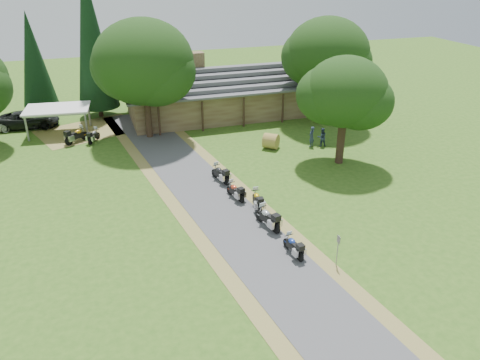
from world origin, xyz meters
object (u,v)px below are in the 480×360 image
object	(u,v)px
lodge	(230,90)
motorcycle_carport_b	(94,135)
carport	(59,121)
motorcycle_row_a	(293,245)
motorcycle_row_d	(235,190)
motorcycle_row_e	(220,173)
motorcycle_row_b	(268,217)
hay_bale	(271,141)
car_dark_suv	(27,116)
motorcycle_row_c	(257,199)
motorcycle_carport_a	(76,135)

from	to	relation	value
lodge	motorcycle_carport_b	bearing A→B (deg)	-162.89
lodge	carport	distance (m)	16.64
motorcycle_row_a	motorcycle_carport_b	size ratio (longest dim) A/B	0.98
lodge	motorcycle_row_a	distance (m)	25.91
motorcycle_row_d	motorcycle_row_e	xyz separation A→B (m)	(-0.21, 2.89, 0.05)
motorcycle_row_b	hay_bale	world-z (taller)	motorcycle_row_b
car_dark_suv	motorcycle_row_a	xyz separation A→B (m)	(15.22, -27.19, -0.57)
lodge	hay_bale	size ratio (longest dim) A/B	16.67
car_dark_suv	motorcycle_row_b	size ratio (longest dim) A/B	2.99
lodge	motorcycle_row_c	size ratio (longest dim) A/B	11.64
car_dark_suv	motorcycle_row_a	size ratio (longest dim) A/B	3.51
motorcycle_row_b	motorcycle_row_c	distance (m)	2.43
lodge	carport	bearing A→B (deg)	-176.69
lodge	motorcycle_row_c	bearing A→B (deg)	-102.16
motorcycle_row_b	motorcycle_carport_b	size ratio (longest dim) A/B	1.15
motorcycle_row_b	motorcycle_row_c	world-z (taller)	motorcycle_row_b
motorcycle_row_a	motorcycle_row_c	distance (m)	5.52
motorcycle_row_d	carport	bearing A→B (deg)	17.86
motorcycle_row_d	motorcycle_carport_b	size ratio (longest dim) A/B	1.01
car_dark_suv	motorcycle_row_e	bearing A→B (deg)	-133.46
motorcycle_row_b	motorcycle_carport_a	world-z (taller)	motorcycle_carport_a
motorcycle_row_b	motorcycle_row_c	bearing A→B (deg)	-21.04
carport	motorcycle_row_d	world-z (taller)	carport
motorcycle_row_c	hay_bale	world-z (taller)	hay_bale
motorcycle_carport_a	motorcycle_row_c	bearing A→B (deg)	-91.20
motorcycle_row_b	hay_bale	bearing A→B (deg)	-38.14
motorcycle_carport_b	motorcycle_row_a	bearing A→B (deg)	-125.97
motorcycle_row_c	motorcycle_row_a	bearing A→B (deg)	-173.49
motorcycle_row_a	motorcycle_row_d	xyz separation A→B (m)	(-1.00, 7.22, 0.02)
motorcycle_row_a	motorcycle_carport_b	bearing A→B (deg)	16.95
motorcycle_row_c	hay_bale	xyz separation A→B (m)	(4.70, 9.45, 0.01)
motorcycle_row_d	hay_bale	world-z (taller)	hay_bale
motorcycle_row_c	motorcycle_row_e	distance (m)	4.73
motorcycle_carport_b	carport	bearing A→B (deg)	70.46
car_dark_suv	motorcycle_carport_b	bearing A→B (deg)	-128.92
motorcycle_row_c	motorcycle_carport_a	world-z (taller)	motorcycle_carport_a
motorcycle_row_e	hay_bale	xyz separation A→B (m)	(5.86, 4.87, -0.02)
motorcycle_carport_b	lodge	bearing A→B (deg)	-42.98
motorcycle_row_b	lodge	bearing A→B (deg)	-27.02
car_dark_suv	motorcycle_row_c	xyz separation A→B (m)	(15.16, -21.67, -0.53)
carport	motorcycle_carport_b	distance (m)	4.35
carport	motorcycle_row_e	world-z (taller)	carport
motorcycle_row_d	motorcycle_row_e	world-z (taller)	motorcycle_row_e
lodge	motorcycle_carport_a	distance (m)	15.79
car_dark_suv	motorcycle_row_a	distance (m)	31.16
motorcycle_row_c	motorcycle_carport_a	distance (m)	19.39
carport	lodge	bearing A→B (deg)	9.67
carport	hay_bale	size ratio (longest dim) A/B	4.33
lodge	motorcycle_row_b	size ratio (longest dim) A/B	10.55
lodge	hay_bale	distance (m)	10.69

